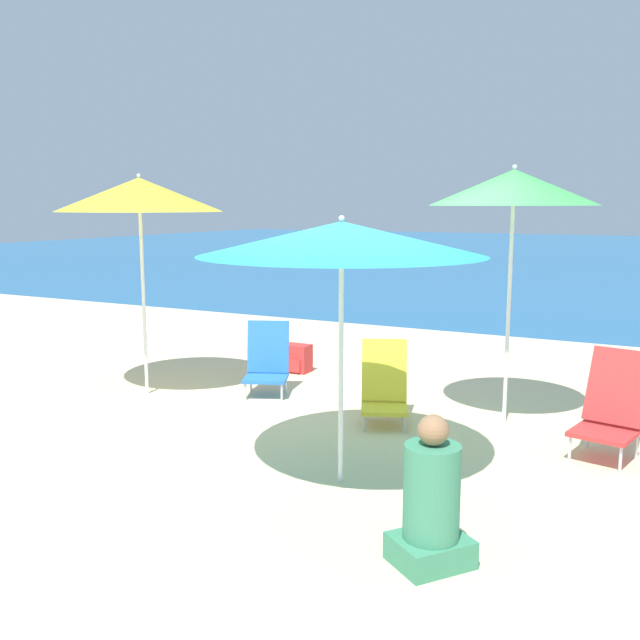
# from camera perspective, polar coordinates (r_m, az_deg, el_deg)

# --- Properties ---
(ground_plane) EXTENTS (60.00, 60.00, 0.00)m
(ground_plane) POSITION_cam_1_polar(r_m,az_deg,el_deg) (5.90, 0.47, -10.84)
(ground_plane) COLOR beige
(sea_water) EXTENTS (60.00, 40.00, 0.01)m
(sea_water) POSITION_cam_1_polar(r_m,az_deg,el_deg) (31.17, 22.80, 4.79)
(sea_water) COLOR #23669E
(sea_water) RESTS_ON ground
(beach_umbrella_yellow) EXTENTS (1.72, 1.72, 2.34)m
(beach_umbrella_yellow) POSITION_cam_1_polar(r_m,az_deg,el_deg) (7.73, -14.26, 9.68)
(beach_umbrella_yellow) COLOR white
(beach_umbrella_yellow) RESTS_ON ground
(beach_umbrella_teal) EXTENTS (2.04, 2.04, 1.95)m
(beach_umbrella_teal) POSITION_cam_1_polar(r_m,az_deg,el_deg) (5.01, 1.73, 6.51)
(beach_umbrella_teal) COLOR white
(beach_umbrella_teal) RESTS_ON ground
(beach_umbrella_green) EXTENTS (1.50, 1.50, 2.37)m
(beach_umbrella_green) POSITION_cam_1_polar(r_m,az_deg,el_deg) (6.66, 15.25, 10.17)
(beach_umbrella_green) COLOR white
(beach_umbrella_green) RESTS_ON ground
(beach_chair_blue) EXTENTS (0.60, 0.62, 0.78)m
(beach_chair_blue) POSITION_cam_1_polar(r_m,az_deg,el_deg) (7.71, -4.25, -3.25)
(beach_chair_blue) COLOR silver
(beach_chair_blue) RESTS_ON ground
(beach_chair_red) EXTENTS (0.57, 0.69, 0.86)m
(beach_chair_red) POSITION_cam_1_polar(r_m,az_deg,el_deg) (6.24, 22.26, -6.48)
(beach_chair_red) COLOR silver
(beach_chair_red) RESTS_ON ground
(beach_chair_yellow) EXTENTS (0.61, 0.68, 0.76)m
(beach_chair_yellow) POSITION_cam_1_polar(r_m,az_deg,el_deg) (6.72, 5.16, -5.34)
(beach_chair_yellow) COLOR silver
(beach_chair_yellow) RESTS_ON ground
(person_seated_near) EXTENTS (0.53, 0.54, 0.88)m
(person_seated_near) POSITION_cam_1_polar(r_m,az_deg,el_deg) (4.19, 8.90, -14.36)
(person_seated_near) COLOR #3F8C66
(person_seated_near) RESTS_ON ground
(backpack_red) EXTENTS (0.32, 0.26, 0.34)m
(backpack_red) POSITION_cam_1_polar(r_m,az_deg,el_deg) (8.71, -1.87, -3.10)
(backpack_red) COLOR red
(backpack_red) RESTS_ON ground
(water_bottle) EXTENTS (0.07, 0.07, 0.26)m
(water_bottle) POSITION_cam_1_polar(r_m,az_deg,el_deg) (7.14, 5.02, -6.44)
(water_bottle) COLOR silver
(water_bottle) RESTS_ON ground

